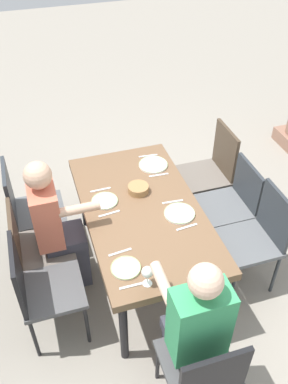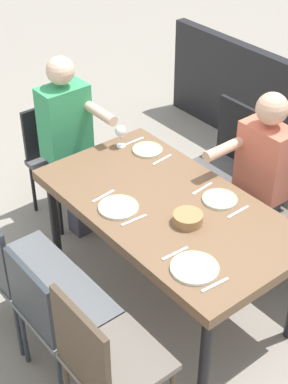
{
  "view_description": "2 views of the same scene",
  "coord_description": "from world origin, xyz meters",
  "px_view_note": "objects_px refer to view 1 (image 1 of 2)",
  "views": [
    {
      "loc": [
        2.29,
        -0.71,
        2.94
      ],
      "look_at": [
        -0.05,
        0.03,
        0.87
      ],
      "focal_mm": 38.99,
      "sensor_mm": 36.0,
      "label": 1
    },
    {
      "loc": [
        -2.09,
        1.86,
        2.82
      ],
      "look_at": [
        0.12,
        0.08,
        0.8
      ],
      "focal_mm": 55.6,
      "sensor_mm": 36.0,
      "label": 2
    }
  ],
  "objects_px": {
    "plate_3": "(126,268)",
    "chair_west_north": "(212,168)",
    "wine_glass_3": "(147,273)",
    "chair_east_north": "(259,234)",
    "bread_basket": "(138,189)",
    "diner_woman_green": "(57,224)",
    "chair_mid_south": "(34,245)",
    "plate_2": "(180,213)",
    "plate_0": "(153,165)",
    "dining_table": "(142,215)",
    "plate_1": "(105,201)",
    "chair_east_south": "(40,287)",
    "chair_head_east": "(203,370)",
    "diner_man_white": "(193,326)",
    "chair_west_south": "(27,206)",
    "chair_mid_north": "(232,201)"
  },
  "relations": [
    {
      "from": "plate_3",
      "to": "chair_west_north",
      "type": "bearing_deg",
      "value": 133.43
    },
    {
      "from": "wine_glass_3",
      "to": "chair_east_north",
      "type": "bearing_deg",
      "value": 108.48
    },
    {
      "from": "chair_east_north",
      "to": "bread_basket",
      "type": "relative_size",
      "value": 5.42
    },
    {
      "from": "wine_glass_3",
      "to": "diner_woman_green",
      "type": "bearing_deg",
      "value": -148.8
    },
    {
      "from": "chair_mid_south",
      "to": "bread_basket",
      "type": "height_order",
      "value": "chair_mid_south"
    },
    {
      "from": "chair_mid_south",
      "to": "plate_2",
      "type": "relative_size",
      "value": 3.62
    },
    {
      "from": "wine_glass_3",
      "to": "chair_mid_south",
      "type": "bearing_deg",
      "value": -139.54
    },
    {
      "from": "plate_2",
      "to": "plate_0",
      "type": "bearing_deg",
      "value": 179.45
    },
    {
      "from": "dining_table",
      "to": "plate_1",
      "type": "xyz_separation_m",
      "value": [
        -0.17,
        -0.26,
        0.08
      ]
    },
    {
      "from": "plate_1",
      "to": "chair_east_north",
      "type": "bearing_deg",
      "value": 65.5
    },
    {
      "from": "chair_west_north",
      "to": "plate_0",
      "type": "xyz_separation_m",
      "value": [
        0.04,
        -0.61,
        0.2
      ]
    },
    {
      "from": "plate_1",
      "to": "plate_3",
      "type": "distance_m",
      "value": 0.7
    },
    {
      "from": "chair_east_south",
      "to": "wine_glass_3",
      "type": "height_order",
      "value": "chair_east_south"
    },
    {
      "from": "chair_east_south",
      "to": "chair_head_east",
      "type": "distance_m",
      "value": 1.24
    },
    {
      "from": "dining_table",
      "to": "diner_man_white",
      "type": "distance_m",
      "value": 1.04
    },
    {
      "from": "dining_table",
      "to": "chair_east_south",
      "type": "relative_size",
      "value": 1.73
    },
    {
      "from": "plate_0",
      "to": "plate_1",
      "type": "distance_m",
      "value": 0.62
    },
    {
      "from": "bread_basket",
      "to": "dining_table",
      "type": "bearing_deg",
      "value": -8.14
    },
    {
      "from": "plate_3",
      "to": "dining_table",
      "type": "bearing_deg",
      "value": 152.24
    },
    {
      "from": "chair_west_south",
      "to": "chair_mid_south",
      "type": "distance_m",
      "value": 0.46
    },
    {
      "from": "chair_west_south",
      "to": "plate_0",
      "type": "distance_m",
      "value": 1.15
    },
    {
      "from": "chair_mid_south",
      "to": "diner_woman_green",
      "type": "relative_size",
      "value": 0.68
    },
    {
      "from": "dining_table",
      "to": "chair_mid_north",
      "type": "xyz_separation_m",
      "value": [
        -0.1,
        0.86,
        -0.16
      ]
    },
    {
      "from": "chair_west_south",
      "to": "wine_glass_3",
      "type": "bearing_deg",
      "value": 28.78
    },
    {
      "from": "chair_east_south",
      "to": "plate_3",
      "type": "xyz_separation_m",
      "value": [
        0.19,
        0.58,
        0.21
      ]
    },
    {
      "from": "plate_3",
      "to": "diner_man_white",
      "type": "bearing_deg",
      "value": 29.05
    },
    {
      "from": "chair_mid_north",
      "to": "diner_man_white",
      "type": "xyz_separation_m",
      "value": [
        1.14,
        -0.86,
        0.18
      ]
    },
    {
      "from": "chair_mid_north",
      "to": "chair_mid_south",
      "type": "bearing_deg",
      "value": -90.0
    },
    {
      "from": "chair_west_south",
      "to": "diner_man_white",
      "type": "height_order",
      "value": "diner_man_white"
    },
    {
      "from": "chair_west_north",
      "to": "chair_mid_north",
      "type": "relative_size",
      "value": 1.1
    },
    {
      "from": "chair_mid_south",
      "to": "diner_man_white",
      "type": "height_order",
      "value": "diner_man_white"
    },
    {
      "from": "chair_west_north",
      "to": "chair_east_north",
      "type": "distance_m",
      "value": 0.9
    },
    {
      "from": "chair_east_north",
      "to": "wine_glass_3",
      "type": "relative_size",
      "value": 5.91
    },
    {
      "from": "chair_east_south",
      "to": "wine_glass_3",
      "type": "bearing_deg",
      "value": 62.85
    },
    {
      "from": "chair_head_east",
      "to": "plate_3",
      "type": "xyz_separation_m",
      "value": [
        -0.69,
        -0.28,
        0.26
      ]
    },
    {
      "from": "diner_man_white",
      "to": "bread_basket",
      "type": "bearing_deg",
      "value": 178.52
    },
    {
      "from": "chair_east_north",
      "to": "wine_glass_3",
      "type": "height_order",
      "value": "chair_east_north"
    },
    {
      "from": "plate_0",
      "to": "wine_glass_3",
      "type": "bearing_deg",
      "value": -20.12
    },
    {
      "from": "diner_woman_green",
      "to": "chair_head_east",
      "type": "bearing_deg",
      "value": 26.62
    },
    {
      "from": "plate_1",
      "to": "plate_3",
      "type": "xyz_separation_m",
      "value": [
        0.7,
        -0.02,
        0.0
      ]
    },
    {
      "from": "chair_west_north",
      "to": "diner_man_white",
      "type": "relative_size",
      "value": 0.73
    },
    {
      "from": "chair_east_north",
      "to": "diner_man_white",
      "type": "bearing_deg",
      "value": -51.36
    },
    {
      "from": "chair_head_east",
      "to": "diner_man_white",
      "type": "height_order",
      "value": "diner_man_white"
    },
    {
      "from": "chair_west_south",
      "to": "bread_basket",
      "type": "relative_size",
      "value": 5.55
    },
    {
      "from": "chair_mid_north",
      "to": "diner_woman_green",
      "type": "relative_size",
      "value": 0.68
    },
    {
      "from": "chair_east_south",
      "to": "plate_0",
      "type": "distance_m",
      "value": 1.43
    },
    {
      "from": "chair_west_north",
      "to": "chair_east_north",
      "type": "xyz_separation_m",
      "value": [
        0.9,
        -0.0,
        -0.02
      ]
    },
    {
      "from": "chair_mid_north",
      "to": "chair_east_north",
      "type": "relative_size",
      "value": 0.95
    },
    {
      "from": "chair_mid_north",
      "to": "diner_man_white",
      "type": "height_order",
      "value": "diner_man_white"
    },
    {
      "from": "diner_man_white",
      "to": "wine_glass_3",
      "type": "bearing_deg",
      "value": -152.35
    }
  ]
}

